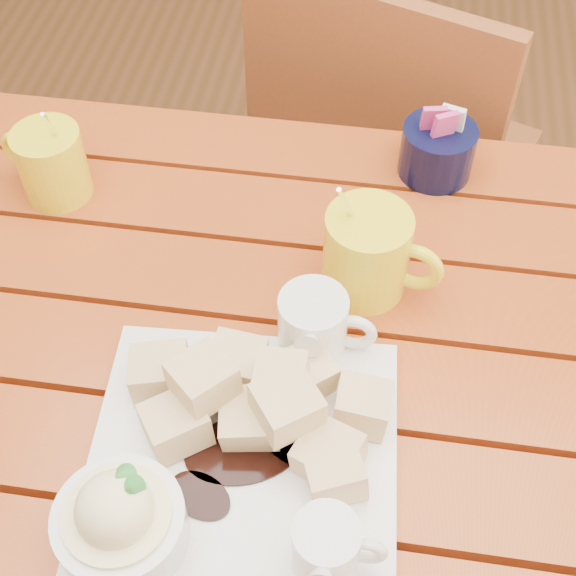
% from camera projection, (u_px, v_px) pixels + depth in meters
% --- Properties ---
extents(table, '(1.20, 0.79, 0.75)m').
position_uv_depth(table, '(263.00, 417.00, 0.92)').
color(table, maroon).
rests_on(table, ground).
extents(dessert_plate, '(0.30, 0.30, 0.12)m').
position_uv_depth(dessert_plate, '(222.00, 465.00, 0.72)').
color(dessert_plate, white).
rests_on(dessert_plate, table).
extents(coffee_mug_left, '(0.11, 0.08, 0.14)m').
position_uv_depth(coffee_mug_left, '(50.00, 162.00, 0.96)').
color(coffee_mug_left, yellow).
rests_on(coffee_mug_left, table).
extents(coffee_mug_right, '(0.13, 0.09, 0.16)m').
position_uv_depth(coffee_mug_right, '(369.00, 253.00, 0.86)').
color(coffee_mug_right, yellow).
rests_on(coffee_mug_right, table).
extents(cream_pitcher, '(0.10, 0.09, 0.09)m').
position_uv_depth(cream_pitcher, '(315.00, 327.00, 0.81)').
color(cream_pitcher, white).
rests_on(cream_pitcher, table).
extents(sugar_caddy, '(0.09, 0.09, 0.10)m').
position_uv_depth(sugar_caddy, '(437.00, 149.00, 0.99)').
color(sugar_caddy, black).
rests_on(sugar_caddy, table).
extents(chair_far, '(0.53, 0.53, 0.87)m').
position_uv_depth(chair_far, '(386.00, 165.00, 1.41)').
color(chair_far, brown).
rests_on(chair_far, ground).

